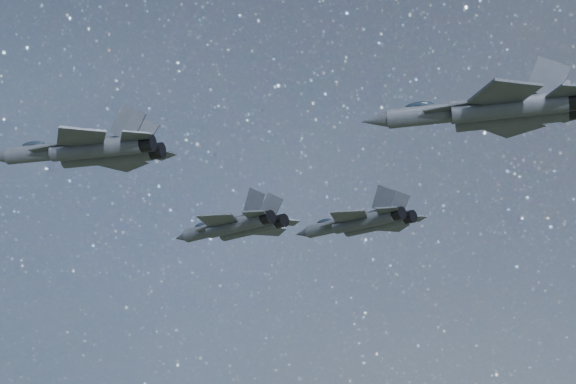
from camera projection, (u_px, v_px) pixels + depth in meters
The scene contains 4 objects.
jet_lead at pixel (235, 226), 100.22m from camera, with size 18.26×12.89×4.62m.
jet_left at pixel (361, 222), 100.39m from camera, with size 17.66×12.45×4.47m.
jet_right at pixel (88, 151), 69.42m from camera, with size 15.69×10.30×4.04m.
jet_slot at pixel (491, 111), 73.58m from camera, with size 19.13×12.62×4.90m.
Camera 1 is at (51.94, -65.16, 132.29)m, focal length 55.00 mm.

